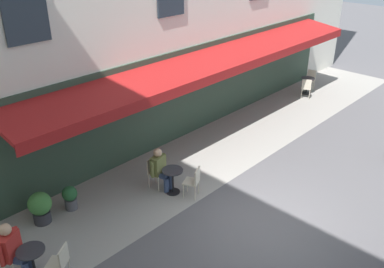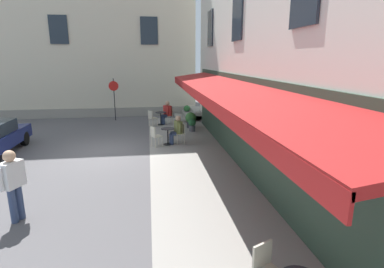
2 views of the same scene
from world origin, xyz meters
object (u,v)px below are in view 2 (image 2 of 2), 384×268
(cafe_chair_cream_corner_left, at_px, (170,114))
(walking_pedestrian_in_white, at_px, (13,180))
(cafe_table_mid_terrace, at_px, (161,116))
(cafe_table_streetside, at_px, (168,134))
(cafe_chair_cream_near_door, at_px, (155,135))
(cafe_chair_cream_by_window, at_px, (181,132))
(cafe_chair_cream_facing_street, at_px, (152,117))
(seated_companion_in_olive, at_px, (177,129))
(potted_plant_entrance_right, at_px, (187,110))
(cafe_chair_cream_back_row, at_px, (266,267))
(potted_plant_under_sign, at_px, (191,119))
(seated_patron_in_red, at_px, (166,112))
(no_parking_sign, at_px, (114,92))
(potted_plant_by_steps, at_px, (192,124))

(cafe_chair_cream_corner_left, xyz_separation_m, walking_pedestrian_in_white, (-10.68, 4.34, 0.47))
(cafe_table_mid_terrace, height_order, walking_pedestrian_in_white, walking_pedestrian_in_white)
(cafe_table_streetside, height_order, cafe_chair_cream_near_door, cafe_chair_cream_near_door)
(cafe_chair_cream_corner_left, distance_m, cafe_chair_cream_by_window, 4.50)
(cafe_chair_cream_facing_street, relative_size, cafe_chair_cream_by_window, 1.00)
(seated_companion_in_olive, distance_m, potted_plant_entrance_right, 6.60)
(cafe_chair_cream_near_door, bearing_deg, cafe_chair_cream_back_row, -170.19)
(walking_pedestrian_in_white, distance_m, potted_plant_under_sign, 10.78)
(cafe_table_mid_terrace, relative_size, cafe_table_streetside, 1.00)
(cafe_chair_cream_by_window, bearing_deg, cafe_table_mid_terrace, 10.25)
(cafe_chair_cream_by_window, bearing_deg, cafe_chair_cream_corner_left, 2.75)
(cafe_chair_cream_by_window, height_order, seated_patron_in_red, seated_patron_in_red)
(cafe_chair_cream_back_row, height_order, potted_plant_under_sign, cafe_chair_cream_back_row)
(cafe_table_streetside, xyz_separation_m, potted_plant_entrance_right, (6.56, -1.69, -0.06))
(seated_companion_in_olive, bearing_deg, cafe_chair_cream_near_door, 110.17)
(cafe_table_mid_terrace, distance_m, no_parking_sign, 3.50)
(cafe_chair_cream_corner_left, bearing_deg, cafe_chair_cream_back_row, -177.67)
(walking_pedestrian_in_white, bearing_deg, seated_companion_in_olive, -35.33)
(walking_pedestrian_in_white, xyz_separation_m, potted_plant_entrance_right, (12.61, -5.63, -0.58))
(cafe_table_streetside, distance_m, walking_pedestrian_in_white, 7.24)
(seated_companion_in_olive, bearing_deg, potted_plant_under_sign, -18.82)
(cafe_chair_cream_back_row, bearing_deg, cafe_chair_cream_corner_left, 2.33)
(cafe_chair_cream_back_row, distance_m, cafe_chair_cream_corner_left, 13.78)
(cafe_chair_cream_facing_street, xyz_separation_m, seated_patron_in_red, (0.58, -0.87, 0.17))
(cafe_chair_cream_back_row, distance_m, cafe_chair_cream_by_window, 9.28)
(cafe_table_mid_terrace, bearing_deg, no_parking_sign, 58.36)
(cafe_chair_cream_by_window, height_order, potted_plant_entrance_right, cafe_chair_cream_by_window)
(cafe_table_streetside, bearing_deg, potted_plant_entrance_right, -14.45)
(no_parking_sign, bearing_deg, cafe_chair_cream_back_row, -165.69)
(cafe_chair_cream_facing_street, distance_m, seated_patron_in_red, 1.06)
(cafe_chair_cream_near_door, xyz_separation_m, seated_patron_in_red, (4.79, -0.79, 0.17))
(cafe_chair_cream_near_door, bearing_deg, potted_plant_entrance_right, -18.32)
(cafe_chair_cream_corner_left, bearing_deg, potted_plant_entrance_right, -33.76)
(cafe_table_mid_terrace, xyz_separation_m, potted_plant_under_sign, (-1.05, -1.62, -0.01))
(seated_patron_in_red, bearing_deg, potted_plant_under_sign, -135.12)
(cafe_table_streetside, bearing_deg, cafe_table_mid_terrace, 1.81)
(cafe_chair_cream_corner_left, distance_m, cafe_table_streetside, 4.65)
(cafe_chair_cream_back_row, relative_size, potted_plant_by_steps, 1.32)
(cafe_chair_cream_near_door, bearing_deg, cafe_chair_cream_corner_left, -11.22)
(cafe_table_streetside, bearing_deg, cafe_chair_cream_back_row, -173.99)
(cafe_table_mid_terrace, bearing_deg, seated_patron_in_red, -58.16)
(cafe_chair_cream_facing_street, xyz_separation_m, cafe_table_streetside, (-3.94, -0.65, -0.06))
(cafe_table_streetside, bearing_deg, seated_companion_in_olive, -77.65)
(cafe_chair_cream_facing_street, height_order, seated_companion_in_olive, seated_companion_in_olive)
(cafe_chair_cream_corner_left, relative_size, seated_companion_in_olive, 0.71)
(cafe_chair_cream_near_door, bearing_deg, potted_plant_by_steps, -36.84)
(cafe_table_mid_terrace, bearing_deg, cafe_chair_cream_back_row, -175.33)
(cafe_table_streetside, distance_m, no_parking_sign, 6.79)
(cafe_chair_cream_by_window, xyz_separation_m, potted_plant_entrance_right, (6.43, -1.07, -0.12))
(cafe_chair_cream_near_door, relative_size, seated_patron_in_red, 0.68)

